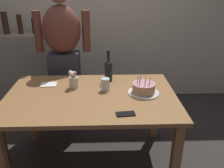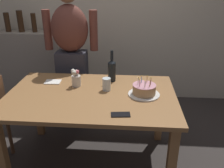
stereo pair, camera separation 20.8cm
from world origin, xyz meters
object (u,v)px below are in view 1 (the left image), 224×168
Objects in this scene: cell_phone at (126,114)px; flower_vase at (73,80)px; wine_bottle at (108,70)px; napkin_stack at (49,85)px; water_glass_near at (105,84)px; birthday_cake at (144,89)px; person_man_bearded at (64,57)px.

cell_phone is 0.82× the size of flower_vase.
wine_bottle is 2.07× the size of napkin_stack.
napkin_stack is 0.27m from flower_vase.
water_glass_near is 0.81× the size of cell_phone.
flower_vase reaches higher than cell_phone.
cell_phone is at bearing -117.91° from birthday_cake.
cell_phone is 0.95× the size of napkin_stack.
water_glass_near is (-0.34, 0.08, 0.01)m from birthday_cake.
flower_vase is at bearing 166.76° from birthday_cake.
napkin_stack is (-0.88, 0.22, -0.04)m from birthday_cake.
cell_phone is at bearing -48.71° from flower_vase.
water_glass_near is 0.23m from wine_bottle.
birthday_cake is 0.41m from cell_phone.
water_glass_near is 0.46m from cell_phone.
flower_vase is at bearing -155.55° from wine_bottle.
person_man_bearded is (-0.46, 0.61, 0.08)m from water_glass_near.
flower_vase is at bearing 107.01° from person_man_bearded.
flower_vase is (-0.30, 0.07, 0.02)m from water_glass_near.
flower_vase is (-0.44, 0.51, 0.07)m from cell_phone.
flower_vase reaches higher than water_glass_near.
birthday_cake is at bearing 139.19° from person_man_bearded.
wine_bottle is at bearing 135.70° from birthday_cake.
napkin_stack is at bearing 166.26° from birthday_cake.
flower_vase is 0.11× the size of person_man_bearded.
birthday_cake is at bearing -13.24° from flower_vase.
water_glass_near is at bearing -13.86° from flower_vase.
birthday_cake reaches higher than cell_phone.
birthday_cake is 2.36× the size of water_glass_near.
cell_phone is at bearing 120.22° from person_man_bearded.
person_man_bearded is (-0.17, 0.54, 0.06)m from flower_vase.
birthday_cake is 1.92× the size of cell_phone.
flower_vase is 0.57m from person_man_bearded.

